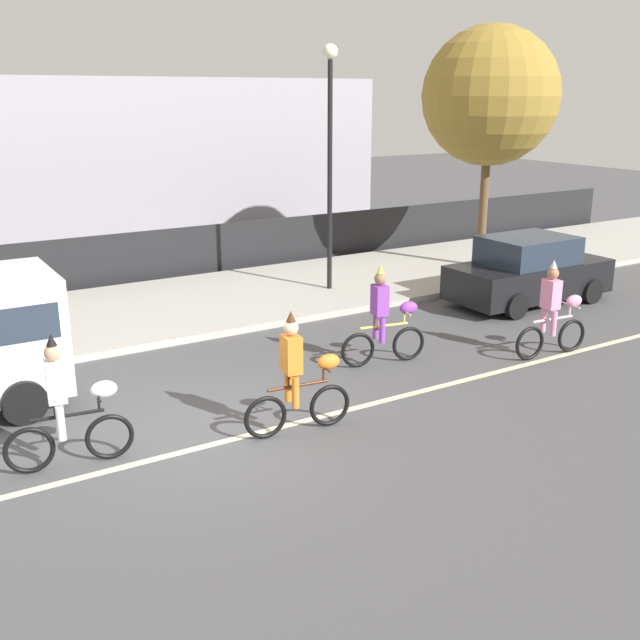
# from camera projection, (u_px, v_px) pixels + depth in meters

# --- Properties ---
(ground_plane) EXTENTS (80.00, 80.00, 0.00)m
(ground_plane) POSITION_uv_depth(u_px,v_px,m) (210.00, 429.00, 11.40)
(ground_plane) COLOR #4C4C4F
(road_centre_line) EXTENTS (36.00, 0.14, 0.01)m
(road_centre_line) POSITION_uv_depth(u_px,v_px,m) (224.00, 441.00, 10.99)
(road_centre_line) COLOR beige
(road_centre_line) RESTS_ON ground
(sidewalk_curb) EXTENTS (60.00, 5.00, 0.15)m
(sidewalk_curb) POSITION_uv_depth(u_px,v_px,m) (93.00, 319.00, 16.68)
(sidewalk_curb) COLOR #ADAAA3
(sidewalk_curb) RESTS_ON ground
(fence_line) EXTENTS (40.00, 0.08, 1.40)m
(fence_line) POSITION_uv_depth(u_px,v_px,m) (59.00, 267.00, 18.86)
(fence_line) COLOR black
(fence_line) RESTS_ON ground
(parade_cyclist_zebra) EXTENTS (1.71, 0.52, 1.92)m
(parade_cyclist_zebra) POSITION_uv_depth(u_px,v_px,m) (68.00, 409.00, 10.05)
(parade_cyclist_zebra) COLOR black
(parade_cyclist_zebra) RESTS_ON ground
(parade_cyclist_orange) EXTENTS (1.72, 0.50, 1.92)m
(parade_cyclist_orange) POSITION_uv_depth(u_px,v_px,m) (299.00, 380.00, 11.08)
(parade_cyclist_orange) COLOR black
(parade_cyclist_orange) RESTS_ON ground
(parade_cyclist_purple) EXTENTS (1.70, 0.54, 1.92)m
(parade_cyclist_purple) POSITION_uv_depth(u_px,v_px,m) (385.00, 321.00, 13.92)
(parade_cyclist_purple) COLOR black
(parade_cyclist_purple) RESTS_ON ground
(parade_cyclist_pink) EXTENTS (1.72, 0.50, 1.92)m
(parade_cyclist_pink) POSITION_uv_depth(u_px,v_px,m) (554.00, 314.00, 14.34)
(parade_cyclist_pink) COLOR black
(parade_cyclist_pink) RESTS_ON ground
(parked_car_black) EXTENTS (4.10, 1.92, 1.64)m
(parked_car_black) POSITION_uv_depth(u_px,v_px,m) (528.00, 271.00, 18.04)
(parked_car_black) COLOR black
(parked_car_black) RESTS_ON ground
(street_lamp_post) EXTENTS (0.36, 0.36, 5.86)m
(street_lamp_post) POSITION_uv_depth(u_px,v_px,m) (330.00, 133.00, 17.90)
(street_lamp_post) COLOR black
(street_lamp_post) RESTS_ON sidewalk_curb
(street_tree_near_lamp) EXTENTS (3.71, 3.71, 6.53)m
(street_tree_near_lamp) POSITION_uv_depth(u_px,v_px,m) (490.00, 96.00, 20.15)
(street_tree_near_lamp) COLOR brown
(street_tree_near_lamp) RESTS_ON sidewalk_curb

